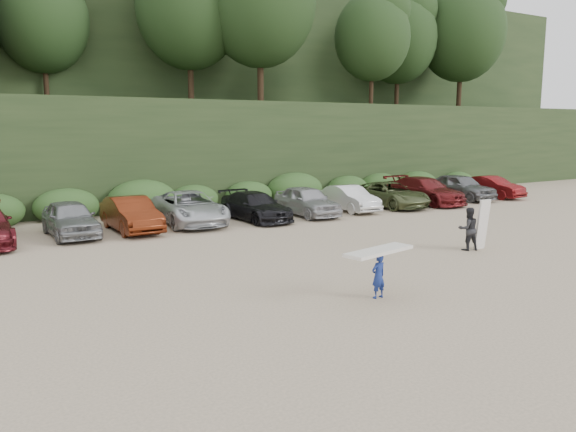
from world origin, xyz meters
TOP-DOWN VIEW (x-y plane):
  - ground at (0.00, 0.00)m, footprint 120.00×120.00m
  - hillside_backdrop at (-0.26, 35.93)m, footprint 90.00×41.50m
  - parked_cars at (0.03, 9.96)m, footprint 39.56×6.52m
  - child_surfer at (-0.84, -3.10)m, footprint 2.27×1.07m
  - adult_surfer at (5.84, -0.23)m, footprint 1.25×0.81m

SIDE VIEW (x-z plane):
  - ground at x=0.00m, z-range 0.00..0.00m
  - parked_cars at x=0.03m, z-range -0.06..1.56m
  - adult_surfer at x=5.84m, z-range -0.13..1.74m
  - child_surfer at x=-0.84m, z-range 0.24..1.55m
  - hillside_backdrop at x=-0.26m, z-range -2.78..25.22m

